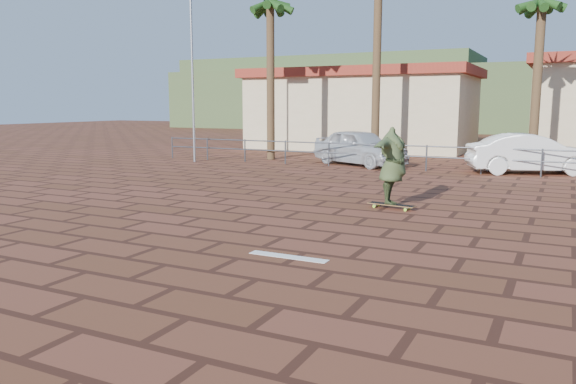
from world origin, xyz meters
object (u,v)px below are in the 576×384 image
(longboard, at_px, (392,205))
(car_white, at_px, (531,154))
(car_silver, at_px, (360,147))
(skateboarder, at_px, (393,166))

(longboard, relative_size, car_white, 0.27)
(longboard, bearing_deg, car_silver, 121.67)
(car_silver, distance_m, car_white, 6.59)
(skateboarder, xyz_separation_m, car_white, (2.57, 9.17, -0.33))
(longboard, bearing_deg, car_white, 82.32)
(car_silver, relative_size, car_white, 1.00)
(longboard, relative_size, car_silver, 0.27)
(car_silver, xyz_separation_m, car_white, (6.59, 0.00, -0.02))
(skateboarder, relative_size, car_silver, 0.52)
(car_white, bearing_deg, longboard, 143.49)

